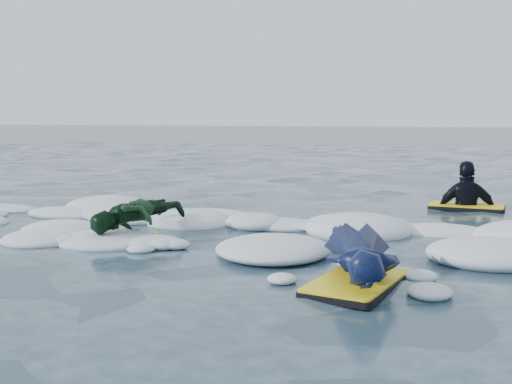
# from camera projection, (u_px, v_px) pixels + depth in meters

# --- Properties ---
(ground) EXTENTS (120.00, 120.00, 0.00)m
(ground) POSITION_uv_depth(u_px,v_px,m) (158.00, 246.00, 6.77)
(ground) COLOR #19273E
(ground) RESTS_ON ground
(foam_band) EXTENTS (12.00, 3.10, 0.30)m
(foam_band) POSITION_uv_depth(u_px,v_px,m) (193.00, 229.00, 7.76)
(foam_band) COLOR white
(foam_band) RESTS_ON ground
(prone_woman_unit) EXTENTS (0.87, 1.69, 0.42)m
(prone_woman_unit) POSITION_uv_depth(u_px,v_px,m) (360.00, 257.00, 5.30)
(prone_woman_unit) COLOR black
(prone_woman_unit) RESTS_ON ground
(prone_child_unit) EXTENTS (0.98, 1.28, 0.45)m
(prone_child_unit) POSITION_uv_depth(u_px,v_px,m) (137.00, 220.00, 7.05)
(prone_child_unit) COLOR black
(prone_child_unit) RESTS_ON ground
(waiting_rider_unit) EXTENTS (1.11, 0.71, 1.56)m
(waiting_rider_unit) POSITION_uv_depth(u_px,v_px,m) (466.00, 214.00, 9.30)
(waiting_rider_unit) COLOR black
(waiting_rider_unit) RESTS_ON ground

